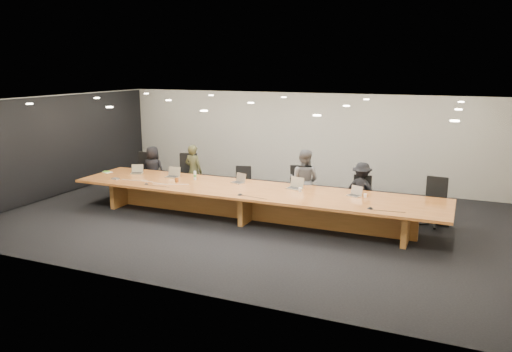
{
  "coord_description": "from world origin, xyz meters",
  "views": [
    {
      "loc": [
        4.59,
        -10.47,
        3.61
      ],
      "look_at": [
        0.0,
        0.3,
        1.0
      ],
      "focal_mm": 35.0,
      "sensor_mm": 36.0,
      "label": 1
    }
  ],
  "objects_px": {
    "laptop_b": "(172,172)",
    "person_d": "(361,190)",
    "chair_far_right": "(434,202)",
    "laptop_c": "(238,178)",
    "paper_cup_near": "(300,190)",
    "laptop_d": "(294,183)",
    "paper_cup_far": "(365,196)",
    "mic_left": "(146,184)",
    "chair_mid_left": "(242,185)",
    "av_box": "(115,179)",
    "chair_left": "(187,175)",
    "chair_right": "(361,197)",
    "chair_mid_right": "(299,187)",
    "water_bottle": "(195,176)",
    "laptop_e": "(354,191)",
    "amber_mug": "(177,180)",
    "person_c": "(304,181)",
    "person_a": "(153,170)",
    "laptop_a": "(137,169)",
    "mic_center": "(240,194)",
    "chair_far_left": "(139,172)",
    "conference_table": "(251,198)",
    "mic_right": "(370,208)",
    "person_b": "(194,171)"
  },
  "relations": [
    {
      "from": "person_a",
      "to": "laptop_d",
      "type": "height_order",
      "value": "person_a"
    },
    {
      "from": "person_a",
      "to": "laptop_b",
      "type": "height_order",
      "value": "person_a"
    },
    {
      "from": "chair_mid_left",
      "to": "amber_mug",
      "type": "distance_m",
      "value": 1.82
    },
    {
      "from": "person_c",
      "to": "paper_cup_near",
      "type": "height_order",
      "value": "person_c"
    },
    {
      "from": "chair_right",
      "to": "mic_center",
      "type": "height_order",
      "value": "chair_right"
    },
    {
      "from": "laptop_d",
      "to": "mic_left",
      "type": "xyz_separation_m",
      "value": [
        -3.5,
        -0.98,
        -0.13
      ]
    },
    {
      "from": "chair_far_right",
      "to": "laptop_a",
      "type": "xyz_separation_m",
      "value": [
        -7.55,
        -0.86,
        0.31
      ]
    },
    {
      "from": "paper_cup_far",
      "to": "mic_left",
      "type": "xyz_separation_m",
      "value": [
        -5.2,
        -0.85,
        -0.03
      ]
    },
    {
      "from": "av_box",
      "to": "laptop_c",
      "type": "bearing_deg",
      "value": 22.56
    },
    {
      "from": "chair_mid_right",
      "to": "laptop_e",
      "type": "distance_m",
      "value": 1.95
    },
    {
      "from": "person_c",
      "to": "laptop_a",
      "type": "xyz_separation_m",
      "value": [
        -4.47,
        -0.78,
        0.08
      ]
    },
    {
      "from": "laptop_b",
      "to": "person_d",
      "type": "bearing_deg",
      "value": 7.56
    },
    {
      "from": "person_c",
      "to": "water_bottle",
      "type": "distance_m",
      "value": 2.77
    },
    {
      "from": "laptop_e",
      "to": "mic_left",
      "type": "bearing_deg",
      "value": -147.13
    },
    {
      "from": "laptop_d",
      "to": "mic_center",
      "type": "xyz_separation_m",
      "value": [
        -0.94,
        -1.02,
        -0.12
      ]
    },
    {
      "from": "mic_center",
      "to": "chair_far_left",
      "type": "bearing_deg",
      "value": 155.74
    },
    {
      "from": "chair_right",
      "to": "chair_far_right",
      "type": "xyz_separation_m",
      "value": [
        1.66,
        0.05,
        0.05
      ]
    },
    {
      "from": "laptop_d",
      "to": "person_a",
      "type": "bearing_deg",
      "value": -177.22
    },
    {
      "from": "laptop_a",
      "to": "amber_mug",
      "type": "relative_size",
      "value": 2.73
    },
    {
      "from": "laptop_a",
      "to": "mic_left",
      "type": "distance_m",
      "value": 1.34
    },
    {
      "from": "chair_mid_right",
      "to": "paper_cup_far",
      "type": "distance_m",
      "value": 2.17
    },
    {
      "from": "person_b",
      "to": "amber_mug",
      "type": "relative_size",
      "value": 13.08
    },
    {
      "from": "conference_table",
      "to": "mic_right",
      "type": "distance_m",
      "value": 2.97
    },
    {
      "from": "chair_left",
      "to": "chair_right",
      "type": "height_order",
      "value": "chair_left"
    },
    {
      "from": "laptop_c",
      "to": "paper_cup_near",
      "type": "distance_m",
      "value": 1.72
    },
    {
      "from": "chair_mid_left",
      "to": "person_d",
      "type": "bearing_deg",
      "value": -15.29
    },
    {
      "from": "chair_mid_left",
      "to": "paper_cup_near",
      "type": "xyz_separation_m",
      "value": [
        1.95,
        -1.07,
        0.3
      ]
    },
    {
      "from": "laptop_a",
      "to": "water_bottle",
      "type": "distance_m",
      "value": 1.82
    },
    {
      "from": "chair_mid_left",
      "to": "person_a",
      "type": "height_order",
      "value": "person_a"
    },
    {
      "from": "chair_left",
      "to": "av_box",
      "type": "relative_size",
      "value": 6.62
    },
    {
      "from": "laptop_d",
      "to": "mic_right",
      "type": "distance_m",
      "value": 2.19
    },
    {
      "from": "conference_table",
      "to": "water_bottle",
      "type": "relative_size",
      "value": 41.34
    },
    {
      "from": "chair_far_right",
      "to": "person_c",
      "type": "distance_m",
      "value": 3.09
    },
    {
      "from": "conference_table",
      "to": "person_d",
      "type": "bearing_deg",
      "value": 28.2
    },
    {
      "from": "paper_cup_near",
      "to": "person_a",
      "type": "bearing_deg",
      "value": 167.99
    },
    {
      "from": "person_a",
      "to": "mic_left",
      "type": "distance_m",
      "value": 2.04
    },
    {
      "from": "chair_far_right",
      "to": "water_bottle",
      "type": "bearing_deg",
      "value": -164.18
    },
    {
      "from": "chair_far_right",
      "to": "laptop_c",
      "type": "bearing_deg",
      "value": -163.38
    },
    {
      "from": "chair_mid_right",
      "to": "water_bottle",
      "type": "relative_size",
      "value": 5.12
    },
    {
      "from": "person_a",
      "to": "amber_mug",
      "type": "xyz_separation_m",
      "value": [
        1.59,
        -1.28,
        0.12
      ]
    },
    {
      "from": "chair_far_right",
      "to": "mic_left",
      "type": "relative_size",
      "value": 10.3
    },
    {
      "from": "laptop_a",
      "to": "mic_center",
      "type": "height_order",
      "value": "laptop_a"
    },
    {
      "from": "person_b",
      "to": "mic_left",
      "type": "xyz_separation_m",
      "value": [
        -0.28,
        -1.82,
        0.02
      ]
    },
    {
      "from": "chair_left",
      "to": "laptop_e",
      "type": "bearing_deg",
      "value": -27.62
    },
    {
      "from": "paper_cup_near",
      "to": "laptop_d",
      "type": "bearing_deg",
      "value": 134.3
    },
    {
      "from": "water_bottle",
      "to": "chair_mid_right",
      "type": "bearing_deg",
      "value": 22.24
    },
    {
      "from": "person_c",
      "to": "laptop_c",
      "type": "distance_m",
      "value": 1.65
    },
    {
      "from": "laptop_d",
      "to": "av_box",
      "type": "xyz_separation_m",
      "value": [
        -4.55,
        -0.83,
        -0.13
      ]
    },
    {
      "from": "chair_mid_left",
      "to": "av_box",
      "type": "height_order",
      "value": "chair_mid_left"
    },
    {
      "from": "amber_mug",
      "to": "chair_left",
      "type": "bearing_deg",
      "value": 111.62
    }
  ]
}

